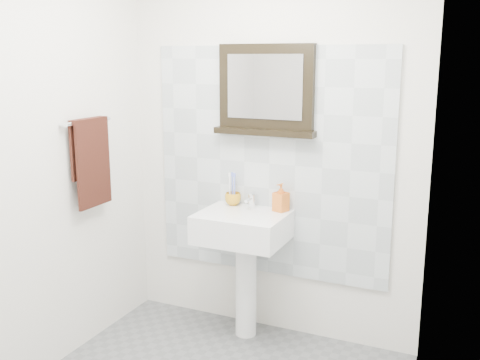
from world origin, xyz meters
name	(u,v)px	position (x,y,z in m)	size (l,w,h in m)	color
back_wall	(271,148)	(0.00, 1.10, 1.25)	(2.00, 0.01, 2.50)	silver
front_wall	(3,254)	(0.00, -1.10, 1.25)	(2.00, 0.01, 2.50)	silver
left_wall	(27,165)	(-1.00, 0.00, 1.25)	(0.01, 2.20, 2.50)	silver
right_wall	(402,204)	(1.00, 0.00, 1.25)	(0.01, 2.20, 2.50)	silver
splashback	(270,163)	(0.00, 1.09, 1.15)	(1.60, 0.02, 1.50)	silver
pedestal_sink	(243,240)	(-0.09, 0.87, 0.68)	(0.55, 0.44, 0.96)	white
toothbrush_cup	(233,199)	(-0.23, 1.02, 0.90)	(0.11, 0.11, 0.08)	#C98B17
toothbrushes	(233,187)	(-0.24, 1.02, 0.98)	(0.05, 0.04, 0.21)	white
soap_dispenser	(281,197)	(0.11, 1.01, 0.95)	(0.08, 0.08, 0.18)	#CC4018
framed_mirror	(266,92)	(-0.02, 1.06, 1.61)	(0.67, 0.11, 0.57)	black
towel_bar	(88,121)	(-0.95, 0.46, 1.44)	(0.07, 0.40, 0.03)	silver
hand_towel	(91,156)	(-0.94, 0.46, 1.23)	(0.06, 0.30, 0.55)	black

